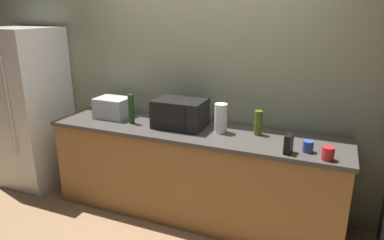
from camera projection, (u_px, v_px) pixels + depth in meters
ground_plane at (175, 236)px, 3.17m from camera, size 8.00×8.00×0.00m
back_wall at (208, 75)px, 3.48m from camera, size 6.40×0.10×2.70m
counter_run at (192, 173)px, 3.39m from camera, size 2.84×0.64×0.90m
refrigerator at (29, 108)px, 4.00m from camera, size 0.72×0.73×1.80m
microwave at (180, 113)px, 3.31m from camera, size 0.48×0.35×0.27m
toaster_oven at (113, 108)px, 3.61m from camera, size 0.34×0.26×0.21m
paper_towel_roll at (221, 118)px, 3.16m from camera, size 0.12×0.12×0.27m
cordless_phone at (289, 144)px, 2.71m from camera, size 0.06×0.12×0.15m
bottle_olive_oil at (258, 123)px, 3.11m from camera, size 0.07×0.07×0.22m
bottle_wine at (131, 109)px, 3.41m from camera, size 0.06×0.06×0.29m
mug_blue at (308, 146)px, 2.74m from camera, size 0.08×0.08×0.09m
mug_red at (328, 153)px, 2.59m from camera, size 0.09×0.09×0.10m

